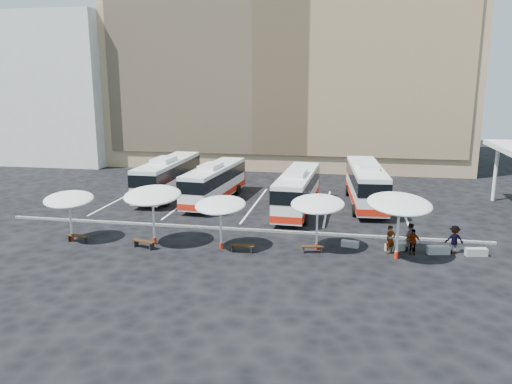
% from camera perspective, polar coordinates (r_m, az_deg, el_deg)
% --- Properties ---
extents(ground, '(120.00, 120.00, 0.00)m').
position_cam_1_polar(ground, '(34.34, -2.56, -4.60)').
color(ground, black).
rests_on(ground, ground).
extents(sandstone_building, '(42.00, 18.25, 29.60)m').
position_cam_1_polar(sandstone_building, '(64.29, 3.92, 14.83)').
color(sandstone_building, tan).
rests_on(sandstone_building, ground).
extents(apartment_block, '(14.00, 14.00, 18.00)m').
position_cam_1_polar(apartment_block, '(69.64, -20.54, 10.92)').
color(apartment_block, silver).
rests_on(apartment_block, ground).
extents(curb_divider, '(34.00, 0.25, 0.15)m').
position_cam_1_polar(curb_divider, '(34.79, -2.37, -4.24)').
color(curb_divider, black).
rests_on(curb_divider, ground).
extents(bay_lines, '(24.15, 12.00, 0.01)m').
position_cam_1_polar(bay_lines, '(41.89, -0.11, -1.40)').
color(bay_lines, white).
rests_on(bay_lines, ground).
extents(bus_0, '(2.74, 11.37, 3.60)m').
position_cam_1_polar(bus_0, '(45.26, -9.99, 1.85)').
color(bus_0, white).
rests_on(bus_0, ground).
extents(bus_1, '(3.19, 10.83, 3.39)m').
position_cam_1_polar(bus_1, '(42.66, -4.75, 1.19)').
color(bus_1, white).
rests_on(bus_1, ground).
extents(bus_2, '(2.91, 10.97, 3.45)m').
position_cam_1_polar(bus_2, '(39.36, 4.77, 0.27)').
color(bus_2, white).
rests_on(bus_2, ground).
extents(bus_3, '(3.33, 11.65, 3.65)m').
position_cam_1_polar(bus_3, '(42.30, 12.45, 1.02)').
color(bus_3, white).
rests_on(bus_3, ground).
extents(sunshade_0, '(3.96, 3.99, 3.24)m').
position_cam_1_polar(sunshade_0, '(33.94, -20.60, -0.82)').
color(sunshade_0, white).
rests_on(sunshade_0, ground).
extents(sunshade_1, '(3.72, 3.77, 3.73)m').
position_cam_1_polar(sunshade_1, '(31.69, -11.74, -0.40)').
color(sunshade_1, white).
rests_on(sunshade_1, ground).
extents(sunshade_2, '(3.43, 3.46, 3.26)m').
position_cam_1_polar(sunshade_2, '(30.33, -4.08, -1.53)').
color(sunshade_2, white).
rests_on(sunshade_2, ground).
extents(sunshade_3, '(3.49, 3.53, 3.39)m').
position_cam_1_polar(sunshade_3, '(30.27, 7.06, -1.40)').
color(sunshade_3, white).
rests_on(sunshade_3, ground).
extents(sunshade_4, '(4.75, 4.78, 3.86)m').
position_cam_1_polar(sunshade_4, '(29.58, 16.09, -1.35)').
color(sunshade_4, white).
rests_on(sunshade_4, ground).
extents(wood_bench_0, '(1.55, 0.64, 0.46)m').
position_cam_1_polar(wood_bench_0, '(34.11, -19.72, -4.86)').
color(wood_bench_0, black).
rests_on(wood_bench_0, ground).
extents(wood_bench_1, '(1.62, 0.88, 0.48)m').
position_cam_1_polar(wood_bench_1, '(31.79, -12.70, -5.65)').
color(wood_bench_1, black).
rests_on(wood_bench_1, ground).
extents(wood_bench_2, '(1.49, 0.42, 0.46)m').
position_cam_1_polar(wood_bench_2, '(30.34, -1.62, -6.26)').
color(wood_bench_2, black).
rests_on(wood_bench_2, ground).
extents(wood_bench_3, '(1.40, 0.63, 0.41)m').
position_cam_1_polar(wood_bench_3, '(30.47, 6.49, -6.32)').
color(wood_bench_3, black).
rests_on(wood_bench_3, ground).
extents(conc_bench_0, '(1.13, 0.59, 0.40)m').
position_cam_1_polar(conc_bench_0, '(31.82, 10.70, -5.85)').
color(conc_bench_0, gray).
rests_on(conc_bench_0, ground).
extents(conc_bench_1, '(1.24, 0.85, 0.45)m').
position_cam_1_polar(conc_bench_1, '(31.77, 15.58, -6.10)').
color(conc_bench_1, gray).
rests_on(conc_bench_1, ground).
extents(conc_bench_2, '(1.37, 0.68, 0.49)m').
position_cam_1_polar(conc_bench_2, '(31.99, 20.10, -6.25)').
color(conc_bench_2, gray).
rests_on(conc_bench_2, ground).
extents(conc_bench_3, '(1.30, 0.63, 0.47)m').
position_cam_1_polar(conc_bench_3, '(32.50, 23.87, -6.30)').
color(conc_bench_3, gray).
rests_on(conc_bench_3, ground).
extents(passenger_0, '(0.76, 0.70, 1.75)m').
position_cam_1_polar(passenger_0, '(30.97, 15.11, -5.29)').
color(passenger_0, black).
rests_on(passenger_0, ground).
extents(passenger_1, '(0.98, 0.85, 1.75)m').
position_cam_1_polar(passenger_1, '(31.79, 17.15, -4.95)').
color(passenger_1, black).
rests_on(passenger_1, ground).
extents(passenger_2, '(0.97, 0.52, 1.57)m').
position_cam_1_polar(passenger_2, '(31.25, 17.46, -5.45)').
color(passenger_2, black).
rests_on(passenger_2, ground).
extents(passenger_3, '(1.15, 0.71, 1.72)m').
position_cam_1_polar(passenger_3, '(32.27, 21.71, -5.07)').
color(passenger_3, black).
rests_on(passenger_3, ground).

